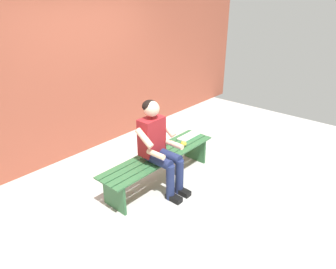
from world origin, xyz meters
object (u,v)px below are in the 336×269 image
at_px(bench_near, 160,161).
at_px(apple, 184,144).
at_px(person_seated, 158,144).
at_px(book_open, 189,136).

height_order(bench_near, apple, apple).
bearing_deg(bench_near, person_seated, 37.65).
distance_m(bench_near, book_open, 0.73).
relative_size(apple, book_open, 0.21).
relative_size(person_seated, apple, 14.49).
bearing_deg(apple, bench_near, -12.37).
bearing_deg(person_seated, bench_near, -142.35).
height_order(apple, book_open, apple).
bearing_deg(person_seated, book_open, -170.32).
bearing_deg(book_open, bench_near, 3.72).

